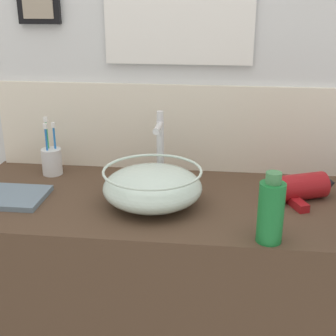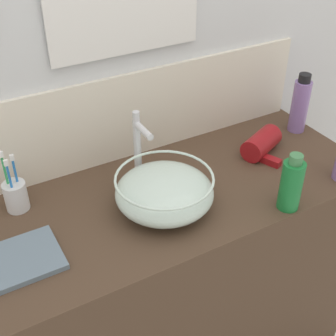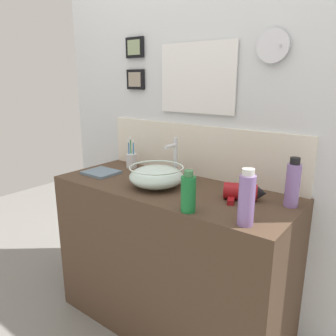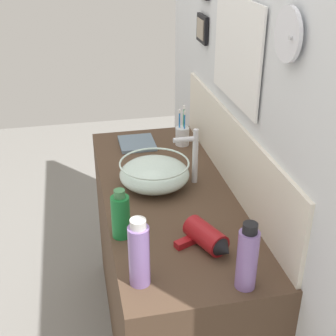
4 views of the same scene
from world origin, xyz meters
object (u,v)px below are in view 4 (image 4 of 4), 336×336
at_px(toothbrush_cup, 182,135).
at_px(spray_bottle, 139,254).
at_px(shampoo_bottle, 247,258).
at_px(faucet, 193,153).
at_px(hair_drier, 208,238).
at_px(hand_towel, 137,143).
at_px(glass_bowl_sink, 154,174).
at_px(soap_dispenser, 121,216).

height_order(toothbrush_cup, spray_bottle, spray_bottle).
bearing_deg(shampoo_bottle, spray_bottle, -104.73).
distance_m(faucet, hair_drier, 0.47).
bearing_deg(faucet, hair_drier, -8.13).
xyz_separation_m(shampoo_bottle, hand_towel, (-1.08, -0.17, -0.10)).
height_order(toothbrush_cup, hand_towel, toothbrush_cup).
bearing_deg(shampoo_bottle, toothbrush_cup, 176.98).
bearing_deg(hand_towel, shampoo_bottle, 8.72).
bearing_deg(spray_bottle, faucet, 151.32).
bearing_deg(shampoo_bottle, glass_bowl_sink, -166.63).
distance_m(hair_drier, hand_towel, 0.88).
height_order(spray_bottle, shampoo_bottle, spray_bottle).
xyz_separation_m(toothbrush_cup, hand_towel, (-0.04, -0.22, -0.04)).
bearing_deg(faucet, spray_bottle, -28.68).
xyz_separation_m(spray_bottle, hand_towel, (-1.00, 0.14, -0.10)).
bearing_deg(shampoo_bottle, soap_dispenser, -135.01).
height_order(shampoo_bottle, hand_towel, shampoo_bottle).
bearing_deg(hair_drier, toothbrush_cup, 172.27).
bearing_deg(spray_bottle, soap_dispenser, -174.23).
relative_size(glass_bowl_sink, hair_drier, 1.38).
xyz_separation_m(hair_drier, hand_towel, (-0.88, -0.11, -0.03)).
bearing_deg(hand_towel, faucet, 22.00).
bearing_deg(hair_drier, shampoo_bottle, 15.84).
bearing_deg(toothbrush_cup, spray_bottle, -20.80).
bearing_deg(faucet, soap_dispenser, -46.57).
bearing_deg(faucet, hand_towel, -158.00).
height_order(faucet, toothbrush_cup, faucet).
height_order(hair_drier, hand_towel, hair_drier).
bearing_deg(glass_bowl_sink, toothbrush_cup, 151.07).
xyz_separation_m(glass_bowl_sink, faucet, (0.00, 0.16, 0.08)).
bearing_deg(hair_drier, spray_bottle, -63.60).
distance_m(hair_drier, soap_dispenser, 0.31).
xyz_separation_m(hair_drier, soap_dispenser, (-0.13, -0.28, 0.05)).
distance_m(toothbrush_cup, hand_towel, 0.23).
relative_size(faucet, toothbrush_cup, 1.21).
relative_size(hair_drier, toothbrush_cup, 1.05).
distance_m(shampoo_bottle, hand_towel, 1.10).
bearing_deg(shampoo_bottle, hair_drier, -164.16).
bearing_deg(spray_bottle, hand_towel, 171.90).
bearing_deg(shampoo_bottle, hand_towel, -171.28).
distance_m(spray_bottle, shampoo_bottle, 0.32).
relative_size(glass_bowl_sink, shampoo_bottle, 1.29).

